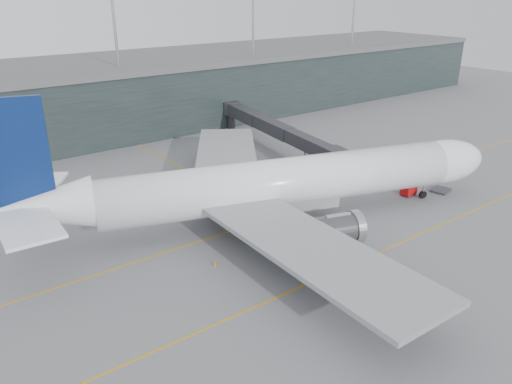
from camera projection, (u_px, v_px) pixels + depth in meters
ground at (226, 217)px, 72.07m from camera, size 320.00×320.00×0.00m
taxiline_a at (242, 227)px, 69.09m from camera, size 160.00×0.25×0.02m
taxiline_b at (322, 278)px, 57.21m from camera, size 160.00×0.25×0.02m
taxiline_lead_main at (188, 172)px, 89.66m from camera, size 0.25×60.00×0.02m
terminal at (84, 98)px, 112.20m from camera, size 240.00×36.00×29.00m
main_aircraft at (279, 184)px, 69.07m from camera, size 69.45×63.91×19.89m
jet_bridge at (264, 126)px, 100.70m from camera, size 9.02×43.73×6.24m
gse_cart at (409, 189)px, 79.41m from camera, size 2.58×1.72×1.71m
baggage_dolly at (441, 190)px, 81.18m from camera, size 3.63×3.16×0.31m
uld_a at (159, 200)px, 75.22m from camera, size 2.70×2.38×2.09m
uld_b at (176, 190)px, 79.03m from camera, size 2.40×2.12×1.85m
uld_c at (191, 186)px, 80.35m from camera, size 2.55×2.20×2.04m
cone_nose at (407, 175)px, 87.13m from camera, size 0.43×0.43×0.68m
cone_wing_stbd at (360, 249)px, 62.68m from camera, size 0.48×0.48×0.77m
cone_wing_port at (233, 181)px, 84.37m from camera, size 0.49×0.49×0.79m
cone_tail at (215, 263)px, 59.46m from camera, size 0.44×0.44×0.70m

